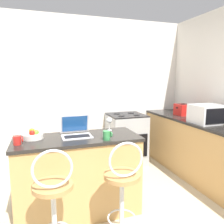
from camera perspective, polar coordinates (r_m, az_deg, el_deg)
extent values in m
cube|color=silver|center=(3.97, -8.17, 5.24)|extent=(12.00, 0.06, 2.60)
cube|color=tan|center=(2.63, -8.73, -16.37)|extent=(1.34, 0.56, 0.87)
cube|color=black|center=(2.47, -8.99, -6.85)|extent=(1.37, 0.59, 0.03)
cube|color=tan|center=(3.56, 24.51, -10.21)|extent=(0.62, 2.87, 0.87)
cube|color=black|center=(3.44, 25.00, -3.06)|extent=(0.65, 2.90, 0.03)
cylinder|color=silver|center=(2.16, -14.80, -26.00)|extent=(0.04, 0.04, 0.64)
cylinder|color=#B7844C|center=(1.99, -15.21, -18.21)|extent=(0.34, 0.34, 0.04)
torus|color=silver|center=(1.83, -15.28, -14.19)|extent=(0.32, 0.02, 0.32)
cylinder|color=silver|center=(2.27, 2.55, -23.84)|extent=(0.04, 0.04, 0.64)
torus|color=silver|center=(2.32, 2.53, -25.89)|extent=(0.28, 0.28, 0.02)
cylinder|color=#B7844C|center=(2.11, 2.61, -16.30)|extent=(0.34, 0.34, 0.04)
torus|color=silver|center=(1.95, 3.66, -12.33)|extent=(0.32, 0.02, 0.32)
cube|color=silver|center=(2.47, -9.16, -6.32)|extent=(0.33, 0.23, 0.01)
cube|color=black|center=(2.45, -9.10, -6.28)|extent=(0.28, 0.13, 0.00)
cube|color=silver|center=(2.56, -9.68, -3.06)|extent=(0.33, 0.07, 0.21)
cube|color=#19478C|center=(2.56, -9.66, -3.05)|extent=(0.29, 0.05, 0.18)
cube|color=silver|center=(3.44, 23.91, -0.44)|extent=(0.48, 0.37, 0.26)
cube|color=black|center=(3.28, 25.57, -1.00)|extent=(0.33, 0.01, 0.21)
cube|color=red|center=(3.98, 17.96, 0.58)|extent=(0.21, 0.24, 0.19)
cube|color=black|center=(3.94, 17.53, 1.97)|extent=(0.05, 0.17, 0.00)
cube|color=black|center=(3.99, 18.52, 2.01)|extent=(0.05, 0.17, 0.00)
cube|color=black|center=(3.90, 16.60, 1.06)|extent=(0.02, 0.02, 0.02)
cube|color=#9EA3A8|center=(3.99, 3.72, -7.20)|extent=(0.63, 0.60, 0.88)
cube|color=black|center=(3.73, 5.51, -8.95)|extent=(0.53, 0.01, 0.40)
cube|color=black|center=(3.89, 3.79, -0.78)|extent=(0.63, 0.60, 0.02)
cylinder|color=black|center=(3.72, 2.49, -0.99)|extent=(0.11, 0.11, 0.01)
cylinder|color=black|center=(3.83, 6.42, -0.75)|extent=(0.11, 0.11, 0.01)
cylinder|color=black|center=(3.95, 1.24, -0.41)|extent=(0.11, 0.11, 0.01)
cylinder|color=black|center=(4.05, 5.00, -0.20)|extent=(0.11, 0.11, 0.01)
cylinder|color=silver|center=(2.51, -19.92, -5.95)|extent=(0.22, 0.22, 0.05)
sphere|color=red|center=(2.46, -20.15, -5.17)|extent=(0.06, 0.06, 0.06)
sphere|color=orange|center=(2.54, -20.19, -4.73)|extent=(0.06, 0.06, 0.06)
sphere|color=#66B233|center=(2.48, -19.19, -5.06)|extent=(0.06, 0.06, 0.06)
cylinder|color=red|center=(2.35, -23.55, -6.79)|extent=(0.07, 0.07, 0.09)
torus|color=red|center=(2.34, -22.35, -6.64)|extent=(0.01, 0.06, 0.06)
cylinder|color=#338447|center=(2.32, -1.43, -6.10)|extent=(0.08, 0.08, 0.10)
torus|color=#338447|center=(2.34, -0.22, -5.89)|extent=(0.01, 0.06, 0.06)
cylinder|color=#2D51AD|center=(4.27, 17.81, 0.44)|extent=(0.08, 0.08, 0.09)
torus|color=#2D51AD|center=(4.30, 18.36, 0.53)|extent=(0.01, 0.06, 0.06)
cylinder|color=silver|center=(2.73, -0.73, -4.78)|extent=(0.06, 0.06, 0.00)
cylinder|color=silver|center=(2.71, -0.73, -3.78)|extent=(0.01, 0.01, 0.09)
sphere|color=silver|center=(2.70, -0.73, -2.20)|extent=(0.07, 0.07, 0.07)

